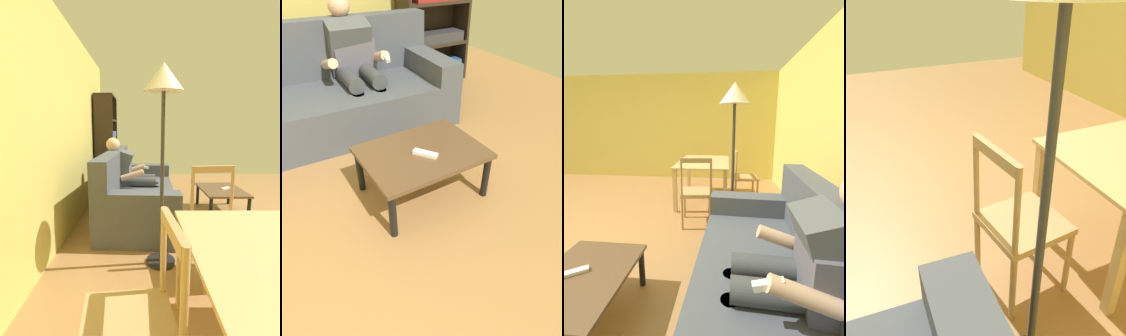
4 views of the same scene
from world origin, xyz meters
The scene contains 9 objects.
wall_back centered at (0.00, 3.11, 1.29)m, with size 6.22×0.12×2.58m, color #DBC660.
couch centered at (1.03, 2.24, 0.33)m, with size 2.16×1.08×0.96m.
person_lounging centered at (1.23, 2.30, 0.60)m, with size 0.61×0.97×1.16m.
coffee_table centered at (1.15, 0.89, 0.32)m, with size 0.83×0.62×0.37m.
tv_remote centered at (1.14, 0.84, 0.38)m, with size 0.05×0.17×0.02m, color white.
bookshelf centered at (2.52, 2.86, 0.80)m, with size 0.89×0.36×1.94m.
dining_chair_near_wall centered at (-1.44, 2.19, 0.45)m, with size 0.46×0.46×0.93m.
dining_chair_facing_couch centered at (-0.43, 1.48, 0.47)m, with size 0.46×0.46×0.97m.
floor_lamp centered at (-0.24, 1.96, 1.57)m, with size 0.36×0.36×1.86m.
Camera 1 is at (-2.33, 2.17, 1.32)m, focal length 24.86 mm.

